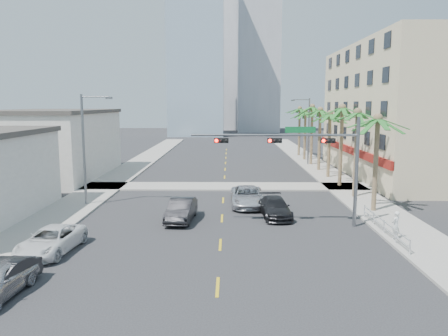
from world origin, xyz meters
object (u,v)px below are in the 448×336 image
car_lane_right (275,207)px  car_lane_center (247,197)px  car_parked_mid (1,279)px  pedestrian (396,225)px  car_lane_left (181,210)px  car_parked_far (51,240)px  traffic_signal_mast (309,152)px

car_lane_right → car_lane_center: bearing=114.7°
car_parked_mid → pedestrian: bearing=27.6°
car_parked_mid → car_lane_left: bearing=68.3°
car_parked_mid → car_parked_far: (0.00, 5.39, 0.01)m
car_parked_far → car_lane_right: (13.29, 7.95, 0.00)m
traffic_signal_mast → car_lane_center: 8.26m
car_lane_center → pedestrian: (8.58, -9.05, 0.21)m
car_lane_left → car_parked_far: bearing=-129.4°
car_lane_right → pedestrian: size_ratio=2.88×
car_parked_mid → car_lane_center: 20.28m
car_lane_center → car_lane_right: 3.92m
traffic_signal_mast → car_lane_right: (-1.89, 2.53, -4.35)m
car_parked_far → pedestrian: size_ratio=3.00×
traffic_signal_mast → car_lane_left: 9.76m
car_parked_far → car_lane_right: bearing=36.9°
car_parked_far → car_lane_right: car_lane_right is taller
traffic_signal_mast → car_lane_left: bearing=170.9°
traffic_signal_mast → car_parked_far: (-15.18, -5.42, -4.36)m
car_parked_far → car_lane_right: 15.49m
traffic_signal_mast → car_parked_mid: (-15.18, -10.81, -4.36)m
car_lane_center → car_parked_mid: bearing=-125.0°
car_lane_right → car_parked_far: bearing=-153.2°
car_parked_far → car_parked_mid: bearing=-84.0°
car_parked_mid → car_lane_center: size_ratio=0.75×
car_parked_far → car_lane_center: (11.40, 11.38, 0.08)m
car_parked_far → car_lane_center: bearing=51.0°
traffic_signal_mast → car_parked_far: size_ratio=2.19×
car_parked_mid → car_lane_left: car_lane_left is taller
car_lane_right → pedestrian: bearing=-44.1°
car_lane_left → pedestrian: pedestrian is taller
car_parked_mid → pedestrian: size_ratio=2.51×
car_parked_mid → car_lane_left: 13.83m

